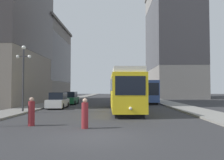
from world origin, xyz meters
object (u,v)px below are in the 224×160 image
(parked_car_left_near, at_px, (71,98))
(pedestrian_crossing_near, at_px, (85,114))
(parked_car_left_mid, at_px, (58,101))
(pedestrian_crossing_far, at_px, (31,112))
(streetcar, at_px, (124,90))
(lamp_post_left_near, at_px, (23,68))
(transit_bus, at_px, (145,91))

(parked_car_left_near, relative_size, pedestrian_crossing_near, 2.92)
(parked_car_left_mid, bearing_deg, parked_car_left_near, 87.51)
(parked_car_left_near, height_order, pedestrian_crossing_far, parked_car_left_near)
(streetcar, distance_m, parked_car_left_mid, 8.19)
(pedestrian_crossing_near, xyz_separation_m, pedestrian_crossing_far, (-3.32, 0.87, 0.01))
(parked_car_left_near, relative_size, parked_car_left_mid, 0.99)
(streetcar, xyz_separation_m, parked_car_left_near, (-7.51, 10.02, -1.26))
(pedestrian_crossing_far, bearing_deg, parked_car_left_mid, 105.70)
(streetcar, xyz_separation_m, lamp_post_left_near, (-9.41, -2.29, 2.01))
(pedestrian_crossing_near, bearing_deg, transit_bus, 158.91)
(streetcar, bearing_deg, lamp_post_left_near, -168.60)
(parked_car_left_near, xyz_separation_m, lamp_post_left_near, (-1.90, -12.31, 3.27))
(streetcar, bearing_deg, parked_car_left_mid, 155.76)
(transit_bus, xyz_separation_m, parked_car_left_mid, (-11.33, -10.56, -1.10))
(parked_car_left_near, distance_m, lamp_post_left_near, 12.88)
(parked_car_left_near, distance_m, pedestrian_crossing_near, 21.18)
(transit_bus, bearing_deg, parked_car_left_mid, -137.51)
(streetcar, relative_size, parked_car_left_mid, 2.77)
(streetcar, height_order, lamp_post_left_near, lamp_post_left_near)
(lamp_post_left_near, bearing_deg, pedestrian_crossing_near, -50.04)
(parked_car_left_near, distance_m, pedestrian_crossing_far, 19.77)
(transit_bus, xyz_separation_m, lamp_post_left_near, (-13.23, -15.88, 2.17))
(parked_car_left_near, height_order, parked_car_left_mid, same)
(transit_bus, bearing_deg, streetcar, -106.20)
(parked_car_left_mid, height_order, lamp_post_left_near, lamp_post_left_near)
(pedestrian_crossing_near, distance_m, lamp_post_left_near, 11.28)
(transit_bus, relative_size, pedestrian_crossing_far, 6.58)
(pedestrian_crossing_far, height_order, lamp_post_left_near, lamp_post_left_near)
(transit_bus, xyz_separation_m, pedestrian_crossing_near, (-6.31, -24.14, -1.16))
(pedestrian_crossing_near, bearing_deg, parked_car_left_near, -172.72)
(parked_car_left_near, height_order, pedestrian_crossing_near, parked_car_left_near)
(parked_car_left_near, xyz_separation_m, pedestrian_crossing_far, (1.70, -19.70, -0.05))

